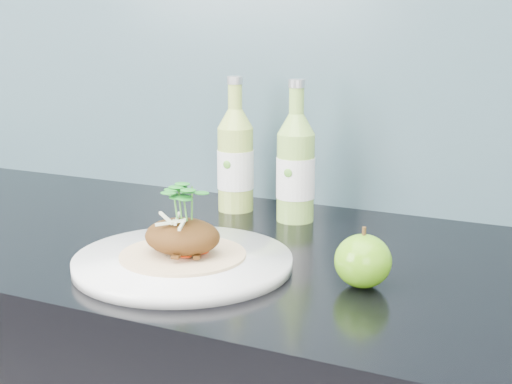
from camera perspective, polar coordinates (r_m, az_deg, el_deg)
subway_backsplash at (r=1.26m, az=6.33°, el=14.60°), size 4.00×0.02×0.70m
dinner_plate at (r=0.97m, az=-5.85°, el=-5.57°), size 0.32×0.32×0.02m
pork_taco at (r=0.96m, az=-5.91°, el=-3.44°), size 0.17×0.17×0.10m
green_apple at (r=0.90m, az=8.56°, el=-5.48°), size 0.08×0.08×0.08m
cider_bottle_left at (r=1.24m, az=-1.65°, el=2.55°), size 0.08×0.08×0.23m
cider_bottle_right at (r=1.17m, az=3.19°, el=1.92°), size 0.08×0.08×0.23m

